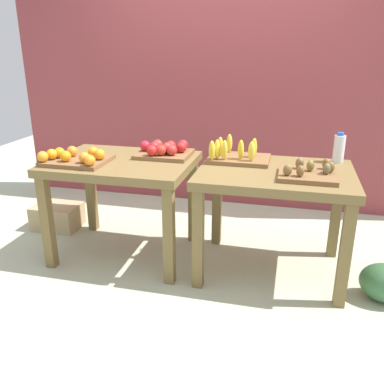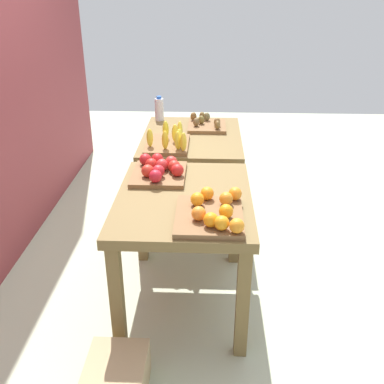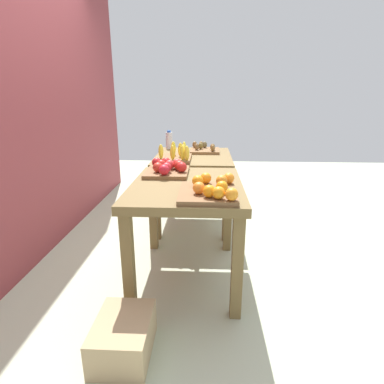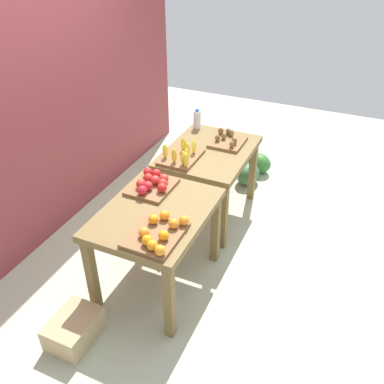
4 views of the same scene
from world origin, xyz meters
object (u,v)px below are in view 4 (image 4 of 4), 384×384
object	(u,v)px
apple_bin	(152,184)
watermelon_pile	(253,169)
display_table_left	(156,222)
water_bottle	(197,119)
banana_crate	(182,156)
kiwi_bin	(227,141)
display_table_right	(209,160)
cardboard_produce_box	(74,329)
orange_bin	(158,233)

from	to	relation	value
apple_bin	watermelon_pile	bearing A→B (deg)	-13.06
display_table_left	water_bottle	bearing A→B (deg)	11.43
banana_crate	kiwi_bin	world-z (taller)	banana_crate
apple_bin	banana_crate	size ratio (longest dim) A/B	0.93
display_table_left	water_bottle	size ratio (longest dim) A/B	4.79
display_table_right	banana_crate	xyz separation A→B (m)	(-0.30, 0.16, 0.16)
cardboard_produce_box	apple_bin	bearing A→B (deg)	-6.79
water_bottle	cardboard_produce_box	size ratio (longest dim) A/B	0.54
display_table_right	cardboard_produce_box	bearing A→B (deg)	171.09
display_table_right	kiwi_bin	distance (m)	0.28
orange_bin	water_bottle	world-z (taller)	water_bottle
display_table_right	orange_bin	world-z (taller)	orange_bin
apple_bin	kiwi_bin	distance (m)	1.09
display_table_left	orange_bin	bearing A→B (deg)	-148.45
kiwi_bin	orange_bin	bearing A→B (deg)	-177.98
kiwi_bin	watermelon_pile	xyz separation A→B (m)	(0.69, -0.12, -0.67)
display_table_right	cardboard_produce_box	distance (m)	2.01
kiwi_bin	watermelon_pile	distance (m)	0.97
cardboard_produce_box	water_bottle	bearing A→B (deg)	0.28
orange_bin	apple_bin	size ratio (longest dim) A/B	1.14
apple_bin	banana_crate	distance (m)	0.55
cardboard_produce_box	display_table_left	bearing A→B (deg)	-20.72
display_table_left	cardboard_produce_box	distance (m)	1.01
display_table_right	watermelon_pile	bearing A→B (deg)	-14.45
display_table_left	water_bottle	xyz separation A→B (m)	(1.54, 0.31, 0.21)
cardboard_produce_box	kiwi_bin	bearing A→B (deg)	-11.07
orange_bin	apple_bin	distance (m)	0.65
water_bottle	watermelon_pile	size ratio (longest dim) A/B	0.32
banana_crate	kiwi_bin	distance (m)	0.58
orange_bin	kiwi_bin	distance (m)	1.61
display_table_right	apple_bin	size ratio (longest dim) A/B	2.55
water_bottle	cardboard_produce_box	world-z (taller)	water_bottle
banana_crate	kiwi_bin	bearing A→B (deg)	-28.66
cardboard_produce_box	orange_bin	bearing A→B (deg)	-42.59
display_table_right	water_bottle	size ratio (longest dim) A/B	4.79
display_table_left	display_table_right	world-z (taller)	same
display_table_left	banana_crate	xyz separation A→B (m)	(0.82, 0.16, 0.16)
orange_bin	kiwi_bin	size ratio (longest dim) A/B	1.29
orange_bin	watermelon_pile	size ratio (longest dim) A/B	0.69
apple_bin	orange_bin	bearing A→B (deg)	-148.13
display_table_right	display_table_left	bearing A→B (deg)	180.00
banana_crate	watermelon_pile	distance (m)	1.43
banana_crate	cardboard_produce_box	distance (m)	1.77
display_table_left	banana_crate	bearing A→B (deg)	11.03
kiwi_bin	cardboard_produce_box	xyz separation A→B (m)	(-2.12, 0.42, -0.69)
orange_bin	display_table_right	bearing A→B (deg)	7.00
watermelon_pile	cardboard_produce_box	size ratio (longest dim) A/B	1.67
water_bottle	watermelon_pile	bearing A→B (deg)	-48.56
display_table_right	cardboard_produce_box	world-z (taller)	display_table_right
display_table_right	watermelon_pile	distance (m)	1.07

